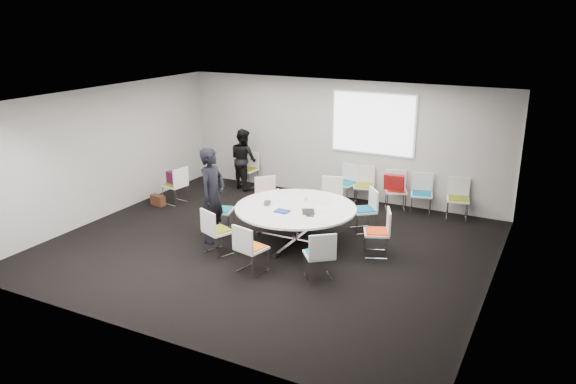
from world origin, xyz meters
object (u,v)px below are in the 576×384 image
at_px(chair_ring_f, 218,240).
at_px(chair_ring_h, 319,264).
at_px(chair_ring_e, 221,218).
at_px(chair_back_d, 421,201).
at_px(laptop, 269,203).
at_px(maroon_bag, 174,178).
at_px(chair_person_back, 247,176).
at_px(chair_back_a, 345,190).
at_px(person_main, 212,195).
at_px(chair_back_c, 396,198).
at_px(cup, 306,199).
at_px(chair_ring_d, 268,206).
at_px(chair_back_b, 364,193).
at_px(chair_back_e, 457,207).
at_px(chair_spare_left, 176,192).
at_px(chair_ring_b, 364,218).
at_px(brown_bag, 158,200).
at_px(person_back, 243,159).
at_px(chair_ring_g, 251,257).
at_px(chair_ring_c, 331,206).
at_px(chair_ring_a, 377,241).
at_px(conference_table, 296,216).

height_order(chair_ring_f, chair_ring_h, same).
bearing_deg(chair_ring_f, chair_ring_e, 143.01).
relative_size(chair_back_d, laptop, 3.04).
bearing_deg(maroon_bag, chair_person_back, 67.65).
bearing_deg(chair_back_a, person_main, 81.16).
distance_m(chair_back_c, chair_person_back, 3.90).
height_order(chair_ring_e, cup, chair_ring_e).
bearing_deg(person_main, chair_ring_d, -12.89).
bearing_deg(chair_back_b, chair_back_c, 162.78).
distance_m(chair_back_e, chair_spare_left, 6.34).
bearing_deg(maroon_bag, person_main, -35.04).
xyz_separation_m(chair_ring_b, chair_ring_h, (0.09, -2.43, 0.00)).
distance_m(chair_ring_e, cup, 1.80).
bearing_deg(brown_bag, chair_ring_h, -20.09).
bearing_deg(chair_ring_d, chair_back_a, -165.02).
height_order(chair_back_b, maroon_bag, chair_back_b).
relative_size(chair_ring_f, person_back, 0.58).
bearing_deg(chair_spare_left, laptop, -97.98).
distance_m(chair_back_d, person_back, 4.51).
distance_m(chair_ring_f, cup, 1.93).
bearing_deg(chair_back_b, chair_ring_f, 53.75).
bearing_deg(chair_person_back, chair_back_a, -175.76).
bearing_deg(brown_bag, maroon_bag, 45.81).
bearing_deg(chair_ring_b, chair_spare_left, 54.48).
bearing_deg(chair_back_c, person_back, -19.27).
bearing_deg(chair_ring_g, chair_back_c, 86.98).
height_order(chair_ring_d, cup, chair_ring_d).
bearing_deg(chair_ring_c, chair_person_back, -38.56).
bearing_deg(maroon_bag, chair_back_e, 17.78).
xyz_separation_m(chair_ring_b, person_back, (-3.71, 1.41, 0.49)).
bearing_deg(brown_bag, chair_back_a, 30.76).
height_order(chair_ring_b, chair_ring_d, same).
distance_m(chair_ring_b, chair_spare_left, 4.50).
relative_size(chair_back_b, cup, 9.78).
height_order(chair_ring_b, chair_ring_g, same).
xyz_separation_m(chair_ring_h, chair_back_d, (0.67, 4.02, 0.00)).
relative_size(chair_back_b, maroon_bag, 2.20).
bearing_deg(chair_ring_e, chair_ring_a, 78.47).
bearing_deg(chair_ring_g, chair_ring_f, 170.27).
bearing_deg(chair_ring_e, maroon_bag, -133.80).
bearing_deg(chair_ring_c, chair_ring_d, 10.96).
height_order(chair_back_c, chair_person_back, same).
bearing_deg(chair_back_e, chair_back_a, -12.60).
relative_size(conference_table, chair_ring_h, 2.63).
relative_size(conference_table, chair_back_c, 2.63).
xyz_separation_m(chair_ring_d, brown_bag, (-2.67, -0.43, -0.16)).
bearing_deg(chair_ring_h, person_back, 95.36).
relative_size(chair_spare_left, brown_bag, 2.44).
height_order(chair_person_back, cup, chair_person_back).
xyz_separation_m(chair_ring_c, chair_ring_e, (-1.68, -1.74, 0.00)).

